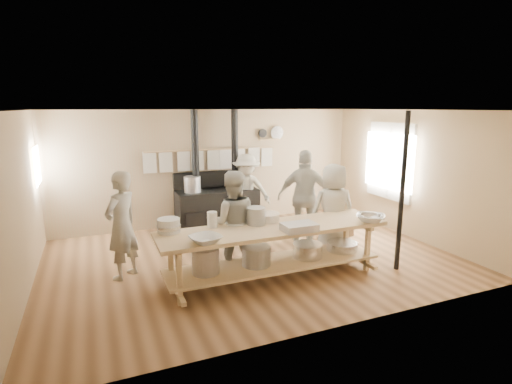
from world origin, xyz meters
TOP-DOWN VIEW (x-y plane):
  - ground at (0.00, 0.00)m, footprint 7.00×7.00m
  - room_shell at (0.00, 0.00)m, footprint 7.00×7.00m
  - window_right at (3.47, 0.60)m, footprint 0.09×1.50m
  - left_opening at (-3.45, 2.00)m, footprint 0.00×0.90m
  - stove at (-0.01, 2.12)m, footprint 1.90×0.75m
  - towel_rail at (-0.00, 2.40)m, footprint 3.00×0.04m
  - back_wall_shelf at (1.46, 2.43)m, footprint 0.63×0.14m
  - prep_table at (-0.01, -0.90)m, footprint 3.60×0.90m
  - support_post at (2.05, -1.35)m, footprint 0.08×0.08m
  - cook_far_left at (-2.17, 0.05)m, footprint 0.73×0.73m
  - cook_left at (-0.51, -0.41)m, footprint 0.96×0.84m
  - cook_center at (1.41, -0.37)m, footprint 0.90×0.67m
  - cook_right at (1.30, 0.45)m, footprint 1.17×0.89m
  - cook_by_window at (0.62, 1.90)m, footprint 1.22×0.99m
  - chair at (2.21, 0.53)m, footprint 0.46×0.46m
  - bowl_white_a at (-1.18, -1.23)m, footprint 0.52×0.52m
  - bowl_steel_a at (-1.55, -0.57)m, footprint 0.50×0.50m
  - bowl_white_b at (1.55, -1.23)m, footprint 0.64×0.64m
  - bowl_steel_b at (1.55, -1.23)m, footprint 0.36×0.36m
  - roasting_pan at (0.26, -1.23)m, footprint 0.51×0.34m
  - mixing_bowl_large at (0.02, -0.57)m, footprint 0.44×0.44m
  - bucket_galv at (-0.21, -0.68)m, footprint 0.38×0.38m
  - deep_bowl_enamel at (-1.55, -0.57)m, footprint 0.35×0.35m
  - pitcher at (-0.89, -0.57)m, footprint 0.15×0.15m

SIDE VIEW (x-z plane):
  - ground at x=0.00m, z-range 0.00..0.00m
  - chair at x=2.21m, z-range -0.17..0.67m
  - prep_table at x=-0.01m, z-range 0.10..0.95m
  - stove at x=-0.01m, z-range -0.78..1.82m
  - cook_by_window at x=0.62m, z-range 0.00..1.64m
  - cook_left at x=-0.51m, z-range 0.00..1.68m
  - cook_center at x=1.41m, z-range 0.00..1.68m
  - cook_far_left at x=-2.17m, z-range 0.00..1.71m
  - bowl_white_a at x=-1.18m, z-range 0.85..0.95m
  - bowl_steel_b at x=1.55m, z-range 0.85..0.96m
  - bowl_steel_a at x=-1.55m, z-range 0.85..0.96m
  - roasting_pan at x=0.26m, z-range 0.85..0.96m
  - bowl_white_b at x=1.55m, z-range 0.85..0.96m
  - mixing_bowl_large at x=0.02m, z-range 0.85..0.98m
  - cook_right at x=1.30m, z-range 0.00..1.85m
  - deep_bowl_enamel at x=-1.55m, z-range 0.85..1.06m
  - pitcher at x=-0.89m, z-range 0.85..1.09m
  - bucket_galv at x=-0.21m, z-range 0.85..1.12m
  - support_post at x=2.05m, z-range 0.00..2.60m
  - window_right at x=3.47m, z-range 0.67..2.33m
  - towel_rail at x=0.00m, z-range 1.31..1.78m
  - left_opening at x=-3.45m, z-range 1.15..2.05m
  - room_shell at x=0.00m, z-range -1.88..5.12m
  - back_wall_shelf at x=1.46m, z-range 1.84..2.17m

